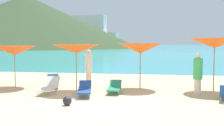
{
  "coord_description": "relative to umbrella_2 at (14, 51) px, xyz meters",
  "views": [
    {
      "loc": [
        2.17,
        -9.57,
        2.17
      ],
      "look_at": [
        -0.09,
        4.03,
        1.2
      ],
      "focal_mm": 44.53,
      "sensor_mm": 36.0,
      "label": 1
    }
  ],
  "objects": [
    {
      "name": "ground_plane",
      "position": [
        4.8,
        6.9,
        -1.97
      ],
      "size": [
        50.0,
        100.0,
        0.3
      ],
      "primitive_type": "cube",
      "color": "beige"
    },
    {
      "name": "ocean_water",
      "position": [
        4.8,
        226.94,
        -1.81
      ],
      "size": [
        650.0,
        440.0,
        0.02
      ],
      "primitive_type": "cube",
      "color": "#2DADBC",
      "rests_on": "ground_plane"
    },
    {
      "name": "headland_hill",
      "position": [
        -56.43,
        114.57,
        11.03
      ],
      "size": [
        110.88,
        110.88,
        25.71
      ],
      "primitive_type": "cone",
      "color": "#384C2D",
      "rests_on": "ground_plane"
    },
    {
      "name": "umbrella_2",
      "position": [
        0.0,
        0.0,
        0.0
      ],
      "size": [
        2.2,
        2.2,
        2.06
      ],
      "color": "#9E7F59",
      "rests_on": "ground_plane"
    },
    {
      "name": "umbrella_3",
      "position": [
        3.32,
        -0.59,
        0.11
      ],
      "size": [
        2.34,
        2.34,
        2.13
      ],
      "color": "#9E7F59",
      "rests_on": "ground_plane"
    },
    {
      "name": "umbrella_4",
      "position": [
        6.13,
        0.6,
        0.11
      ],
      "size": [
        2.12,
        2.12,
        2.18
      ],
      "color": "#9E7F59",
      "rests_on": "ground_plane"
    },
    {
      "name": "umbrella_5",
      "position": [
        9.46,
        0.32,
        0.36
      ],
      "size": [
        2.3,
        2.3,
        2.4
      ],
      "color": "#9E7F59",
      "rests_on": "ground_plane"
    },
    {
      "name": "lounge_chair_0",
      "position": [
        2.29,
        -1.29,
        -1.53
      ],
      "size": [
        0.75,
        1.69,
        0.67
      ],
      "rotation": [
        0.0,
        0.0,
        0.09
      ],
      "color": "white",
      "rests_on": "ground_plane"
    },
    {
      "name": "lounge_chair_1",
      "position": [
        1.83,
        0.3,
        -1.56
      ],
      "size": [
        1.1,
        1.71,
        0.6
      ],
      "rotation": [
        0.0,
        0.0,
        0.35
      ],
      "color": "#1E478C",
      "rests_on": "ground_plane"
    },
    {
      "name": "lounge_chair_5",
      "position": [
        4.0,
        -1.71,
        -1.53
      ],
      "size": [
        0.83,
        1.57,
        0.57
      ],
      "rotation": [
        0.0,
        0.0,
        0.21
      ],
      "color": "#1E478C",
      "rests_on": "ground_plane"
    },
    {
      "name": "lounge_chair_6",
      "position": [
        5.1,
        -0.76,
        -1.57
      ],
      "size": [
        0.63,
        1.48,
        0.5
      ],
      "rotation": [
        0.0,
        0.0,
        0.05
      ],
      "color": "#268C66",
      "rests_on": "ground_plane"
    },
    {
      "name": "beachgoer_0",
      "position": [
        8.63,
        -0.7,
        -0.9
      ],
      "size": [
        0.37,
        0.37,
        1.76
      ],
      "rotation": [
        0.0,
        0.0,
        3.59
      ],
      "color": "beige",
      "rests_on": "ground_plane"
    },
    {
      "name": "beachgoer_1",
      "position": [
        3.46,
        1.12,
        -0.84
      ],
      "size": [
        0.38,
        0.38,
        1.86
      ],
      "rotation": [
        0.0,
        0.0,
        0.77
      ],
      "color": "beige",
      "rests_on": "ground_plane"
    },
    {
      "name": "beach_ball",
      "position": [
        3.84,
        -3.45,
        -1.66
      ],
      "size": [
        0.32,
        0.32,
        0.32
      ],
      "primitive_type": "sphere",
      "color": "#26262D",
      "rests_on": "ground_plane"
    },
    {
      "name": "cruise_ship",
      "position": [
        -50.44,
        164.71,
        7.08
      ],
      "size": [
        65.97,
        17.92,
        23.13
      ],
      "rotation": [
        0.0,
        0.0,
        -0.15
      ],
      "color": "white",
      "rests_on": "ocean_water"
    }
  ]
}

